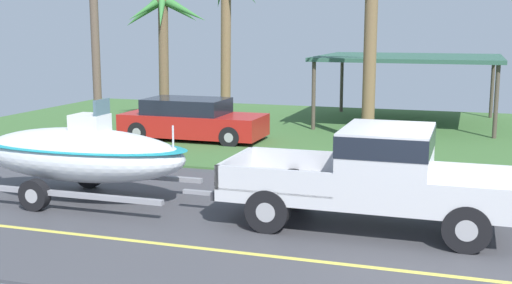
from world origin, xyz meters
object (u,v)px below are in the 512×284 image
(boat_on_trailer, at_px, (80,154))
(palm_tree_far_right, at_px, (164,26))
(parked_sedan_near, at_px, (192,120))
(utility_pole, at_px, (94,14))
(pickup_truck_towing, at_px, (384,173))
(carport_awning, at_px, (410,59))

(boat_on_trailer, relative_size, palm_tree_far_right, 1.19)
(boat_on_trailer, xyz_separation_m, parked_sedan_near, (-0.79, 7.65, -0.33))
(boat_on_trailer, height_order, parked_sedan_near, boat_on_trailer)
(parked_sedan_near, height_order, utility_pole, utility_pole)
(pickup_truck_towing, height_order, palm_tree_far_right, palm_tree_far_right)
(parked_sedan_near, bearing_deg, boat_on_trailer, -84.12)
(parked_sedan_near, height_order, palm_tree_far_right, palm_tree_far_right)
(parked_sedan_near, distance_m, carport_awning, 8.83)
(carport_awning, relative_size, utility_pole, 0.85)
(carport_awning, xyz_separation_m, utility_pole, (-8.10, -8.66, 1.55))
(pickup_truck_towing, distance_m, utility_pole, 10.59)
(pickup_truck_towing, bearing_deg, carport_awning, 93.51)
(pickup_truck_towing, distance_m, boat_on_trailer, 6.41)
(pickup_truck_towing, xyz_separation_m, palm_tree_far_right, (-9.67, 10.79, 2.67))
(carport_awning, bearing_deg, palm_tree_far_right, -162.94)
(carport_awning, bearing_deg, boat_on_trailer, -112.45)
(boat_on_trailer, xyz_separation_m, utility_pole, (-2.53, 4.83, 3.04))
(boat_on_trailer, height_order, carport_awning, carport_awning)
(palm_tree_far_right, relative_size, utility_pole, 0.64)
(parked_sedan_near, relative_size, carport_awning, 0.70)
(palm_tree_far_right, height_order, utility_pole, utility_pole)
(parked_sedan_near, xyz_separation_m, carport_awning, (6.36, 5.85, 1.82))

